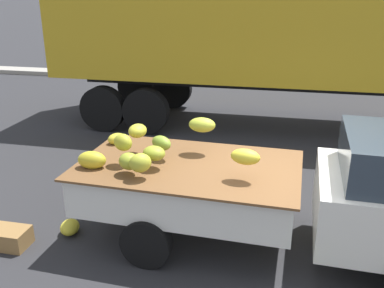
% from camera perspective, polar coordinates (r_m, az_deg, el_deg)
% --- Properties ---
extents(ground, '(220.00, 220.00, 0.00)m').
position_cam_1_polar(ground, '(5.97, 13.53, -13.65)').
color(ground, '#28282B').
extents(curb_strip, '(80.00, 0.80, 0.16)m').
position_cam_1_polar(curb_strip, '(15.64, 13.31, 8.00)').
color(curb_strip, gray).
rests_on(curb_strip, ground).
extents(pickup_truck, '(5.20, 1.95, 1.70)m').
position_cam_1_polar(pickup_truck, '(5.56, 20.22, -6.55)').
color(pickup_truck, silver).
rests_on(pickup_truck, ground).
extents(semi_trailer, '(12.01, 2.71, 3.95)m').
position_cam_1_polar(semi_trailer, '(10.36, 15.28, 15.58)').
color(semi_trailer, gold).
rests_on(semi_trailer, ground).
extents(fallen_banana_bunch_near_tailgate, '(0.33, 0.38, 0.20)m').
position_cam_1_polar(fallen_banana_bunch_near_tailgate, '(6.33, -16.07, -10.67)').
color(fallen_banana_bunch_near_tailgate, gold).
rests_on(fallen_banana_bunch_near_tailgate, ground).
extents(produce_crate, '(0.52, 0.36, 0.25)m').
position_cam_1_polar(produce_crate, '(6.32, -23.33, -11.45)').
color(produce_crate, olive).
rests_on(produce_crate, ground).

